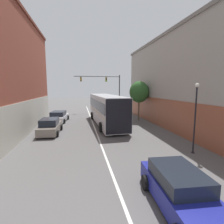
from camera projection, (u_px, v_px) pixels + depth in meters
lane_center_line at (95, 130)px, 18.56m from camera, size 0.14×47.54×0.01m
building_right_storefront at (198, 80)px, 18.57m from camera, size 7.19×26.91×10.23m
bus at (106, 108)px, 21.15m from camera, size 3.22×12.11×3.51m
hatchback_foreground at (180, 191)px, 6.34m from camera, size 2.15×4.65×1.43m
parked_car_left_near at (50, 127)px, 16.84m from camera, size 2.06×4.20×1.49m
parked_car_left_mid at (59, 117)px, 22.91m from camera, size 2.43×4.69×1.38m
traffic_signal_gantry at (106, 85)px, 31.90m from camera, size 8.35×0.36×6.74m
street_lamp at (195, 116)px, 11.56m from camera, size 0.29×0.29×4.71m
street_tree_near at (139, 92)px, 23.28m from camera, size 2.59×2.33×5.28m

